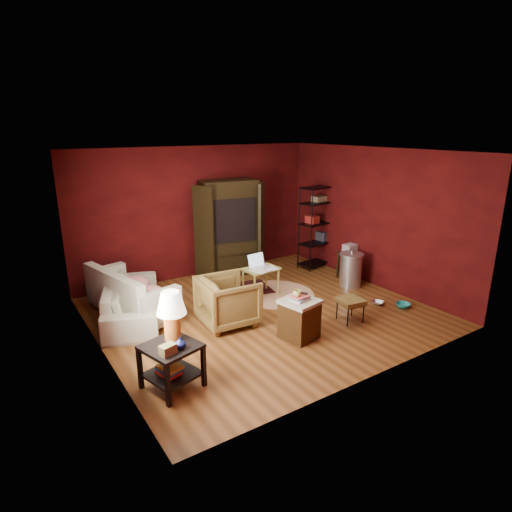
{
  "coord_description": "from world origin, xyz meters",
  "views": [
    {
      "loc": [
        -3.93,
        -5.81,
        3.19
      ],
      "look_at": [
        0.0,
        0.2,
        1.0
      ],
      "focal_mm": 30.0,
      "sensor_mm": 36.0,
      "label": 1
    }
  ],
  "objects": [
    {
      "name": "trash_can",
      "position": [
        2.25,
        0.08,
        0.36
      ],
      "size": [
        0.63,
        0.63,
        0.76
      ],
      "rotation": [
        0.0,
        0.0,
        0.39
      ],
      "color": "silver",
      "rests_on": "ground"
    },
    {
      "name": "hamper",
      "position": [
        -0.05,
        -1.11,
        0.33
      ],
      "size": [
        0.61,
        0.61,
        0.73
      ],
      "rotation": [
        0.0,
        0.0,
        0.2
      ],
      "color": "#482910",
      "rests_on": "ground"
    },
    {
      "name": "pet_bowl_steel",
      "position": [
        2.0,
        -0.89,
        0.12
      ],
      "size": [
        0.23,
        0.14,
        0.23
      ],
      "primitive_type": "imported",
      "rotation": [
        0.0,
        0.0,
        0.41
      ],
      "color": "silver",
      "rests_on": "ground"
    },
    {
      "name": "small_stand",
      "position": [
        2.58,
        0.46,
        0.57
      ],
      "size": [
        0.4,
        0.4,
        0.77
      ],
      "rotation": [
        0.0,
        0.0,
        0.05
      ],
      "color": "black",
      "rests_on": "ground"
    },
    {
      "name": "vase",
      "position": [
        -2.16,
        -1.41,
        0.66
      ],
      "size": [
        0.19,
        0.19,
        0.14
      ],
      "primitive_type": "imported",
      "rotation": [
        0.0,
        0.0,
        0.4
      ],
      "color": "#0C113D",
      "rests_on": "side_table"
    },
    {
      "name": "pet_bowl_turquoise",
      "position": [
        2.28,
        -1.24,
        0.13
      ],
      "size": [
        0.27,
        0.15,
        0.26
      ],
      "primitive_type": "imported",
      "rotation": [
        0.0,
        0.0,
        -0.3
      ],
      "color": "teal",
      "rests_on": "ground"
    },
    {
      "name": "mug",
      "position": [
        -0.1,
        -1.11,
        0.77
      ],
      "size": [
        0.13,
        0.11,
        0.12
      ],
      "primitive_type": "imported",
      "rotation": [
        0.0,
        0.0,
        0.08
      ],
      "color": "#D1CE66",
      "rests_on": "hamper"
    },
    {
      "name": "tv_armoire",
      "position": [
        0.58,
        2.16,
        1.09
      ],
      "size": [
        1.63,
        1.03,
        2.09
      ],
      "rotation": [
        0.0,
        0.0,
        -0.16
      ],
      "color": "black",
      "rests_on": "ground"
    },
    {
      "name": "rug_round",
      "position": [
        0.7,
        0.56,
        0.01
      ],
      "size": [
        1.99,
        1.99,
        0.01
      ],
      "rotation": [
        0.0,
        0.0,
        0.4
      ],
      "color": "beige",
      "rests_on": "ground"
    },
    {
      "name": "side_table",
      "position": [
        -2.18,
        -1.2,
        0.74
      ],
      "size": [
        0.77,
        0.77,
        1.24
      ],
      "rotation": [
        0.0,
        0.0,
        0.27
      ],
      "color": "black",
      "rests_on": "ground"
    },
    {
      "name": "sofa_cushions",
      "position": [
        -2.03,
        1.08,
        0.39
      ],
      "size": [
        1.17,
        2.03,
        0.8
      ],
      "rotation": [
        0.0,
        0.0,
        0.23
      ],
      "color": "beige",
      "rests_on": "sofa"
    },
    {
      "name": "footstool",
      "position": [
        1.05,
        -1.11,
        0.35
      ],
      "size": [
        0.45,
        0.45,
        0.4
      ],
      "rotation": [
        0.0,
        0.0,
        -0.16
      ],
      "color": "black",
      "rests_on": "ground"
    },
    {
      "name": "sofa",
      "position": [
        -1.99,
        1.1,
        0.43
      ],
      "size": [
        1.35,
        2.27,
        0.85
      ],
      "primitive_type": "imported",
      "rotation": [
        0.0,
        0.0,
        1.22
      ],
      "color": "beige",
      "rests_on": "ground"
    },
    {
      "name": "wire_shelving",
      "position": [
        2.57,
        1.48,
        1.04
      ],
      "size": [
        0.97,
        0.53,
        1.89
      ],
      "rotation": [
        0.0,
        0.0,
        0.14
      ],
      "color": "black",
      "rests_on": "ground"
    },
    {
      "name": "rug_oriental",
      "position": [
        0.21,
        1.12,
        0.02
      ],
      "size": [
        1.38,
        1.06,
        0.01
      ],
      "rotation": [
        0.0,
        0.0,
        -0.21
      ],
      "color": "#451214",
      "rests_on": "ground"
    },
    {
      "name": "armchair",
      "position": [
        -0.73,
        -0.07,
        0.45
      ],
      "size": [
        0.88,
        0.94,
        0.9
      ],
      "primitive_type": "imported",
      "rotation": [
        0.0,
        0.0,
        1.49
      ],
      "color": "black",
      "rests_on": "ground"
    },
    {
      "name": "room",
      "position": [
        -0.04,
        -0.01,
        1.4
      ],
      "size": [
        5.54,
        5.04,
        2.84
      ],
      "color": "brown",
      "rests_on": "ground"
    },
    {
      "name": "laptop_desk",
      "position": [
        0.41,
        0.66,
        0.51
      ],
      "size": [
        0.69,
        0.57,
        0.82
      ],
      "rotation": [
        0.0,
        0.0,
        0.07
      ],
      "color": "#BFBE57",
      "rests_on": "ground"
    }
  ]
}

